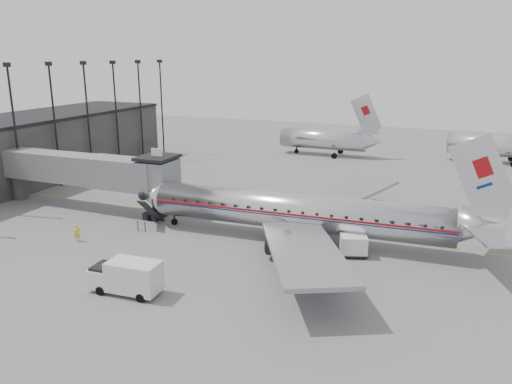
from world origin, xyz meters
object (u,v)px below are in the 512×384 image
at_px(airliner, 305,213).
at_px(service_van, 126,276).
at_px(baggage_cart_white, 354,245).
at_px(baggage_cart_navy, 291,238).
at_px(ramp_worker, 77,233).

xyz_separation_m(airliner, service_van, (-8.53, -14.34, -1.38)).
relative_size(service_van, baggage_cart_white, 1.96).
relative_size(airliner, baggage_cart_navy, 15.24).
xyz_separation_m(baggage_cart_navy, baggage_cart_white, (5.42, -0.14, 0.15)).
bearing_deg(airliner, baggage_cart_navy, -114.86).
distance_m(airliner, service_van, 16.74).
relative_size(airliner, ramp_worker, 21.03).
bearing_deg(service_van, baggage_cart_navy, 55.00).
relative_size(baggage_cart_navy, baggage_cart_white, 0.82).
distance_m(baggage_cart_white, ramp_worker, 24.17).
height_order(baggage_cart_navy, baggage_cart_white, baggage_cart_white).
bearing_deg(ramp_worker, baggage_cart_white, -27.58).
distance_m(airliner, ramp_worker, 20.29).
distance_m(service_van, baggage_cart_navy, 14.97).
xyz_separation_m(baggage_cart_white, ramp_worker, (-23.42, -5.99, -0.14)).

